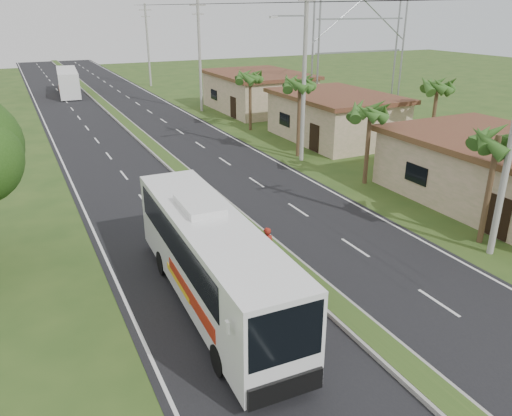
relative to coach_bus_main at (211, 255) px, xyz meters
name	(u,v)px	position (x,y,z in m)	size (l,w,h in m)	color
ground	(360,329)	(3.88, -3.58, -1.99)	(180.00, 180.00, 0.00)	#2B471A
road_asphalt	(177,168)	(3.88, 16.42, -1.98)	(14.00, 160.00, 0.02)	black
median_strip	(176,167)	(3.88, 16.42, -1.88)	(1.20, 160.00, 0.18)	gray
lane_edge_left	(72,183)	(-2.82, 16.42, -1.99)	(0.12, 160.00, 0.01)	silver
lane_edge_right	(266,156)	(10.58, 16.42, -1.99)	(0.12, 160.00, 0.01)	silver
shop_near	(506,172)	(17.88, 2.42, -0.21)	(8.60, 12.60, 3.52)	tan
shop_mid	(335,116)	(17.88, 18.42, -0.13)	(7.60, 10.60, 3.67)	tan
shop_far	(258,91)	(17.88, 32.42, -0.06)	(8.60, 11.60, 3.82)	tan
palm_verge_a	(498,141)	(12.88, -0.58, 2.75)	(2.40, 2.40, 5.45)	#473321
palm_verge_b	(370,112)	(13.28, 8.42, 2.37)	(2.40, 2.40, 5.05)	#473321
palm_verge_c	(300,84)	(12.68, 15.42, 3.14)	(2.40, 2.40, 5.85)	#473321
palm_verge_d	(250,77)	(13.18, 24.42, 2.56)	(2.40, 2.40, 5.25)	#473321
palm_behind_shop	(438,86)	(21.38, 11.42, 2.95)	(2.40, 2.40, 5.65)	#473321
utility_pole_b	(304,68)	(12.35, 14.42, 4.27)	(3.20, 0.28, 12.00)	gray
utility_pole_c	(200,54)	(12.38, 34.42, 3.69)	(1.60, 0.28, 11.00)	gray
utility_pole_d	(148,44)	(12.38, 54.42, 3.43)	(1.60, 0.28, 10.50)	gray
billboard_lattice	(360,43)	(25.88, 26.42, 4.84)	(10.18, 1.18, 12.07)	gray
coach_bus_main	(211,255)	(0.00, 0.00, 0.00)	(2.67, 11.24, 3.61)	white
coach_bus_far	(68,81)	(1.39, 51.43, -0.29)	(3.09, 10.43, 3.00)	white
motorcyclist	(266,260)	(2.61, 0.83, -1.20)	(1.68, 0.69, 2.17)	black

